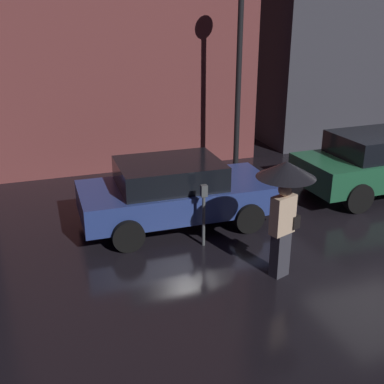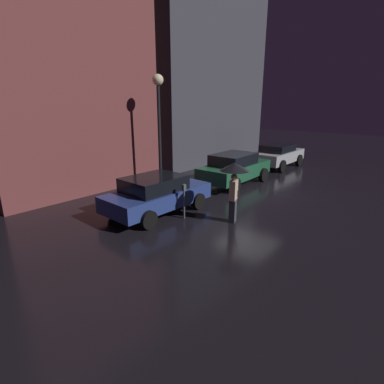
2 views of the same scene
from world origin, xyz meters
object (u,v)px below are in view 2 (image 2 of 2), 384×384
object	(u,v)px
pedestrian_with_umbrella	(234,177)
parked_car_silver	(278,155)
parked_car_blue	(157,194)
street_lamp_near	(159,106)
parked_car_green	(235,168)
parking_meter	(184,197)

from	to	relation	value
pedestrian_with_umbrella	parked_car_silver	bearing A→B (deg)	-2.36
parked_car_blue	street_lamp_near	bearing A→B (deg)	45.09
street_lamp_near	pedestrian_with_umbrella	bearing A→B (deg)	-105.43
parked_car_green	pedestrian_with_umbrella	size ratio (longest dim) A/B	2.11
parked_car_green	street_lamp_near	distance (m)	4.62
parked_car_silver	street_lamp_near	xyz separation A→B (m)	(-7.85, 2.09, 2.92)
pedestrian_with_umbrella	street_lamp_near	xyz separation A→B (m)	(1.35, 4.90, 2.13)
parked_car_green	parked_car_silver	bearing A→B (deg)	-0.36
parked_car_green	parked_car_silver	distance (m)	5.03
parked_car_green	street_lamp_near	bearing A→B (deg)	139.88
parked_car_blue	parked_car_green	size ratio (longest dim) A/B	0.93
parked_car_silver	parking_meter	size ratio (longest dim) A/B	3.24
parked_car_green	parking_meter	xyz separation A→B (m)	(-5.01, -1.24, -0.03)
parked_car_green	parking_meter	size ratio (longest dim) A/B	3.49
parked_car_green	pedestrian_with_umbrella	world-z (taller)	pedestrian_with_umbrella
parked_car_blue	parked_car_green	distance (m)	5.22
parked_car_silver	parking_meter	world-z (taller)	parked_car_silver
parked_car_blue	parked_car_silver	distance (m)	10.25
parked_car_silver	parking_meter	distance (m)	10.13
parked_car_blue	parked_car_silver	bearing A→B (deg)	2.17
parked_car_green	pedestrian_with_umbrella	bearing A→B (deg)	-149.29
parked_car_silver	street_lamp_near	distance (m)	8.63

